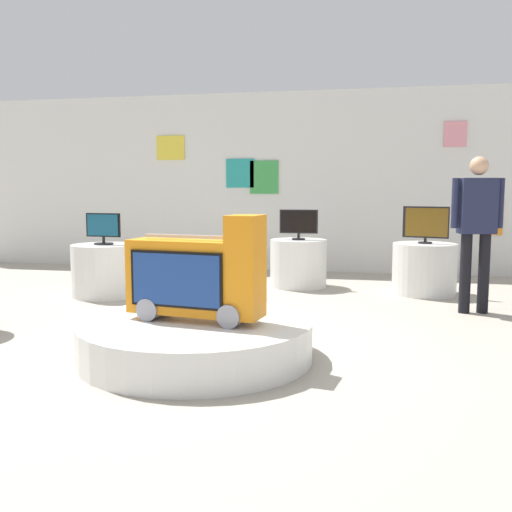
{
  "coord_description": "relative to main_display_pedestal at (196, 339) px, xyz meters",
  "views": [
    {
      "loc": [
        1.45,
        -4.7,
        1.35
      ],
      "look_at": [
        0.35,
        0.61,
        0.72
      ],
      "focal_mm": 40.28,
      "sensor_mm": 36.0,
      "label": 1
    }
  ],
  "objects": [
    {
      "name": "display_pedestal_right_rear",
      "position": [
        2.03,
        3.35,
        0.18
      ],
      "size": [
        0.81,
        0.81,
        0.66
      ],
      "primitive_type": "cylinder",
      "color": "silver",
      "rests_on": "ground"
    },
    {
      "name": "shopper_browsing_near_truck",
      "position": [
        2.47,
        2.26,
        0.85
      ],
      "size": [
        0.55,
        0.26,
        1.71
      ],
      "color": "black",
      "rests_on": "ground"
    },
    {
      "name": "novelty_firetruck_tv",
      "position": [
        0.02,
        -0.01,
        0.5
      ],
      "size": [
        1.13,
        0.48,
        0.85
      ],
      "color": "gray",
      "rests_on": "main_display_pedestal"
    },
    {
      "name": "tv_on_right_rear",
      "position": [
        2.04,
        3.35,
        0.77
      ],
      "size": [
        0.57,
        0.2,
        0.48
      ],
      "color": "black",
      "rests_on": "display_pedestal_right_rear"
    },
    {
      "name": "display_pedestal_left_rear",
      "position": [
        -1.97,
        2.39,
        0.18
      ],
      "size": [
        0.82,
        0.82,
        0.66
      ],
      "primitive_type": "cylinder",
      "color": "silver",
      "rests_on": "ground"
    },
    {
      "name": "display_pedestal_center_rear",
      "position": [
        0.36,
        3.59,
        0.18
      ],
      "size": [
        0.79,
        0.79,
        0.66
      ],
      "primitive_type": "cylinder",
      "color": "silver",
      "rests_on": "ground"
    },
    {
      "name": "tv_on_center_rear",
      "position": [
        0.36,
        3.59,
        0.74
      ],
      "size": [
        0.53,
        0.18,
        0.42
      ],
      "color": "black",
      "rests_on": "display_pedestal_center_rear"
    },
    {
      "name": "ground_plane",
      "position": [
        -0.06,
        0.39,
        -0.15
      ],
      "size": [
        30.0,
        30.0,
        0.0
      ],
      "primitive_type": "plane",
      "color": "#A8A091"
    },
    {
      "name": "tv_on_left_rear",
      "position": [
        -1.97,
        2.38,
        0.72
      ],
      "size": [
        0.47,
        0.24,
        0.4
      ],
      "color": "black",
      "rests_on": "display_pedestal_left_rear"
    },
    {
      "name": "main_display_pedestal",
      "position": [
        0.0,
        0.0,
        0.0
      ],
      "size": [
        1.87,
        1.87,
        0.31
      ],
      "primitive_type": "cylinder",
      "color": "silver",
      "rests_on": "ground"
    },
    {
      "name": "back_wall_display",
      "position": [
        -0.06,
        5.21,
        1.32
      ],
      "size": [
        12.49,
        0.13,
        2.95
      ],
      "color": "silver",
      "rests_on": "ground"
    }
  ]
}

